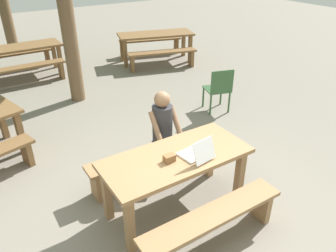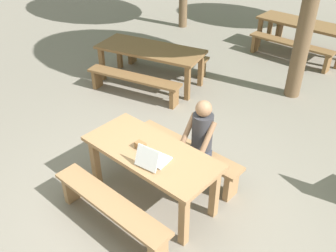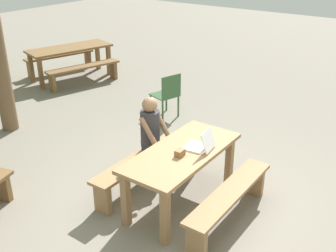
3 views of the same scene
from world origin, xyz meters
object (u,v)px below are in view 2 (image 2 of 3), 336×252
at_px(laptop, 152,159).
at_px(person_seated, 200,138).
at_px(picnic_table_mid, 150,53).
at_px(picnic_table_rear, 305,27).
at_px(picnic_table_front, 151,159).
at_px(small_pouch, 140,145).

bearing_deg(laptop, person_seated, -102.44).
height_order(person_seated, picnic_table_mid, person_seated).
distance_m(picnic_table_mid, picnic_table_rear, 3.81).
relative_size(picnic_table_front, person_seated, 1.38).
relative_size(person_seated, picnic_table_rear, 0.58).
bearing_deg(person_seated, laptop, -94.79).
bearing_deg(person_seated, small_pouch, -117.93).
height_order(picnic_table_front, person_seated, person_seated).
bearing_deg(laptop, picnic_table_rear, -89.32).
bearing_deg(picnic_table_rear, laptop, -81.96).
bearing_deg(picnic_table_mid, picnic_table_front, -60.82).
distance_m(picnic_table_front, picnic_table_rear, 5.87).
relative_size(picnic_table_front, small_pouch, 13.81).
relative_size(small_pouch, picnic_table_rear, 0.06).
bearing_deg(laptop, picnic_table_front, -49.41).
height_order(laptop, picnic_table_mid, laptop).
xyz_separation_m(picnic_table_mid, picnic_table_rear, (1.61, 3.45, 0.00)).
relative_size(laptop, person_seated, 0.31).
xyz_separation_m(small_pouch, picnic_table_mid, (-2.18, 2.43, -0.18)).
bearing_deg(person_seated, picnic_table_rear, 100.32).
bearing_deg(picnic_table_front, picnic_table_rear, 96.85).
distance_m(laptop, picnic_table_rear, 6.06).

